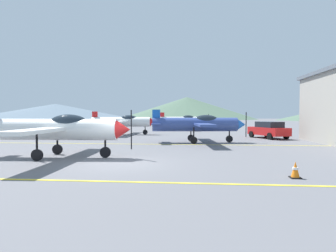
# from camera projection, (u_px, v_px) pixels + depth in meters

# --- Properties ---
(ground_plane) EXTENTS (400.00, 400.00, 0.00)m
(ground_plane) POSITION_uv_depth(u_px,v_px,m) (121.00, 163.00, 12.73)
(ground_plane) COLOR slate
(apron_line_near) EXTENTS (80.00, 0.16, 0.01)m
(apron_line_near) POSITION_uv_depth(u_px,v_px,m) (94.00, 181.00, 9.22)
(apron_line_near) COLOR yellow
(apron_line_near) RESTS_ON ground_plane
(apron_line_far) EXTENTS (80.00, 0.16, 0.01)m
(apron_line_far) POSITION_uv_depth(u_px,v_px,m) (150.00, 144.00, 21.16)
(apron_line_far) COLOR yellow
(apron_line_far) RESTS_ON ground_plane
(airplane_near) EXTENTS (7.80, 8.98, 2.69)m
(airplane_near) POSITION_uv_depth(u_px,v_px,m) (57.00, 129.00, 14.42)
(airplane_near) COLOR white
(airplane_near) RESTS_ON ground_plane
(airplane_mid) EXTENTS (7.84, 9.01, 2.69)m
(airplane_mid) POSITION_uv_depth(u_px,v_px,m) (198.00, 124.00, 22.52)
(airplane_mid) COLOR #33478C
(airplane_mid) RESTS_ON ground_plane
(airplane_far) EXTENTS (7.75, 8.95, 2.69)m
(airplane_far) POSITION_uv_depth(u_px,v_px,m) (124.00, 121.00, 32.22)
(airplane_far) COLOR white
(airplane_far) RESTS_ON ground_plane
(airplane_back) EXTENTS (7.88, 8.95, 2.69)m
(airplane_back) POSITION_uv_depth(u_px,v_px,m) (184.00, 120.00, 42.93)
(airplane_back) COLOR white
(airplane_back) RESTS_ON ground_plane
(car_sedan) EXTENTS (3.32, 4.66, 1.62)m
(car_sedan) POSITION_uv_depth(u_px,v_px,m) (268.00, 130.00, 26.66)
(car_sedan) COLOR red
(car_sedan) RESTS_ON ground_plane
(traffic_cone_front) EXTENTS (0.36, 0.36, 0.59)m
(traffic_cone_front) POSITION_uv_depth(u_px,v_px,m) (295.00, 170.00, 9.68)
(traffic_cone_front) COLOR black
(traffic_cone_front) RESTS_ON ground_plane
(hill_left) EXTENTS (84.44, 84.44, 8.19)m
(hill_left) POSITION_uv_depth(u_px,v_px,m) (56.00, 112.00, 139.50)
(hill_left) COLOR slate
(hill_left) RESTS_ON ground_plane
(hill_centerleft) EXTENTS (84.53, 84.53, 13.70)m
(hill_centerleft) POSITION_uv_depth(u_px,v_px,m) (187.00, 108.00, 170.28)
(hill_centerleft) COLOR #4C6651
(hill_centerleft) RESTS_ON ground_plane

